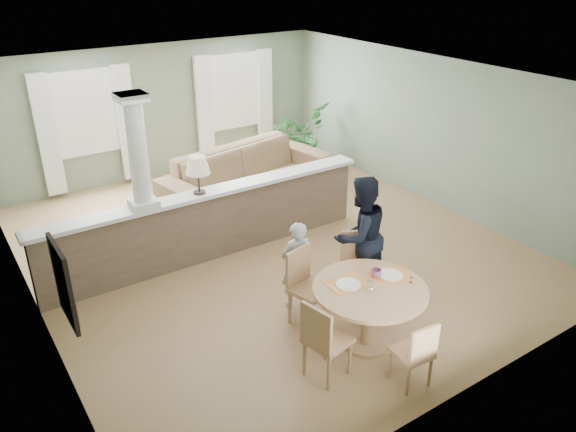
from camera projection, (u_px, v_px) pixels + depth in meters
ground at (268, 246)px, 9.12m from camera, size 8.00×8.00×0.00m
room_shell at (244, 129)px, 8.80m from camera, size 7.02×8.02×2.71m
pony_wall at (205, 217)px, 8.47m from camera, size 5.32×0.38×2.70m
sofa at (249, 176)px, 10.59m from camera, size 3.56×1.89×0.99m
houseplant at (299, 136)px, 12.18m from camera, size 1.60×1.53×1.38m
dining_table at (369, 299)px, 6.58m from camera, size 1.34×1.34×0.92m
chair_far_boy at (306, 283)px, 7.07m from camera, size 0.55×0.55×1.01m
chair_far_man at (357, 264)px, 7.51m from camera, size 0.61×0.61×0.99m
chair_near at (416, 352)px, 6.01m from camera, size 0.41×0.41×0.84m
chair_side at (323, 338)px, 6.09m from camera, size 0.53×0.53×0.99m
child_person at (296, 265)px, 7.34m from camera, size 0.48×0.35×1.24m
man_person at (360, 236)px, 7.58m from camera, size 0.83×0.65×1.71m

